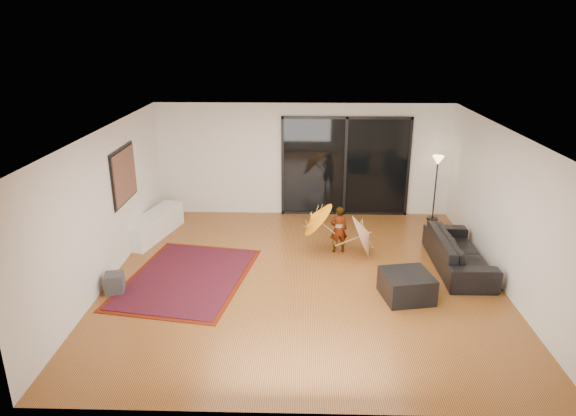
{
  "coord_description": "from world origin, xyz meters",
  "views": [
    {
      "loc": [
        -0.04,
        -8.44,
        4.34
      ],
      "look_at": [
        -0.29,
        0.74,
        1.1
      ],
      "focal_mm": 32.0,
      "sensor_mm": 36.0,
      "label": 1
    }
  ],
  "objects_px": {
    "ottoman": "(407,286)",
    "child": "(339,230)",
    "sofa": "(459,252)",
    "media_console": "(154,225)"
  },
  "relations": [
    {
      "from": "sofa",
      "to": "media_console",
      "type": "bearing_deg",
      "value": 77.6
    },
    {
      "from": "ottoman",
      "to": "child",
      "type": "height_order",
      "value": "child"
    },
    {
      "from": "media_console",
      "to": "child",
      "type": "distance_m",
      "value": 4.04
    },
    {
      "from": "media_console",
      "to": "ottoman",
      "type": "xyz_separation_m",
      "value": [
        5.0,
        -2.57,
        -0.04
      ]
    },
    {
      "from": "sofa",
      "to": "ottoman",
      "type": "xyz_separation_m",
      "value": [
        -1.2,
        -1.19,
        -0.1
      ]
    },
    {
      "from": "media_console",
      "to": "sofa",
      "type": "xyz_separation_m",
      "value": [
        6.2,
        -1.38,
        0.06
      ]
    },
    {
      "from": "ottoman",
      "to": "media_console",
      "type": "bearing_deg",
      "value": 152.75
    },
    {
      "from": "media_console",
      "to": "ottoman",
      "type": "distance_m",
      "value": 5.62
    },
    {
      "from": "child",
      "to": "ottoman",
      "type": "bearing_deg",
      "value": 110.33
    },
    {
      "from": "sofa",
      "to": "ottoman",
      "type": "height_order",
      "value": "sofa"
    }
  ]
}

